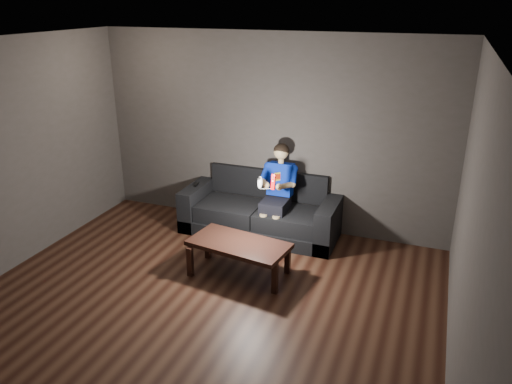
% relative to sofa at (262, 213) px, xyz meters
% --- Properties ---
extents(floor, '(5.00, 5.00, 0.00)m').
position_rel_sofa_xyz_m(floor, '(0.01, -2.20, -0.27)').
color(floor, black).
rests_on(floor, ground).
extents(back_wall, '(5.00, 0.04, 2.70)m').
position_rel_sofa_xyz_m(back_wall, '(0.01, 0.30, 1.08)').
color(back_wall, '#3E3A36').
rests_on(back_wall, ground).
extents(right_wall, '(0.04, 5.00, 2.70)m').
position_rel_sofa_xyz_m(right_wall, '(2.51, -2.20, 1.08)').
color(right_wall, '#3E3A36').
rests_on(right_wall, ground).
extents(ceiling, '(5.00, 5.00, 0.02)m').
position_rel_sofa_xyz_m(ceiling, '(0.01, -2.20, 2.43)').
color(ceiling, silver).
rests_on(ceiling, back_wall).
extents(sofa, '(2.16, 0.93, 0.83)m').
position_rel_sofa_xyz_m(sofa, '(0.00, 0.00, 0.00)').
color(sofa, black).
rests_on(sofa, floor).
extents(child, '(0.50, 0.61, 1.23)m').
position_rel_sofa_xyz_m(child, '(0.25, -0.05, 0.47)').
color(child, black).
rests_on(child, sofa).
extents(wii_remote_red, '(0.05, 0.07, 0.20)m').
position_rel_sofa_xyz_m(wii_remote_red, '(0.34, -0.52, 0.69)').
color(wii_remote_red, red).
rests_on(wii_remote_red, child).
extents(nunchuk_white, '(0.08, 0.11, 0.17)m').
position_rel_sofa_xyz_m(nunchuk_white, '(0.16, -0.52, 0.66)').
color(nunchuk_white, white).
rests_on(nunchuk_white, child).
extents(wii_remote_black, '(0.06, 0.14, 0.03)m').
position_rel_sofa_xyz_m(wii_remote_black, '(-0.97, -0.08, 0.33)').
color(wii_remote_black, black).
rests_on(wii_remote_black, sofa).
extents(coffee_table, '(1.23, 0.75, 0.42)m').
position_rel_sofa_xyz_m(coffee_table, '(0.16, -1.21, 0.09)').
color(coffee_table, black).
rests_on(coffee_table, floor).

